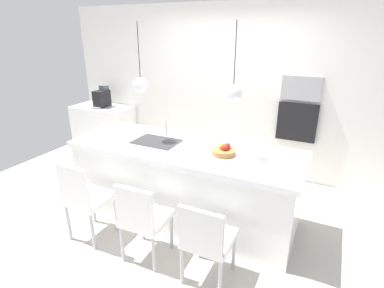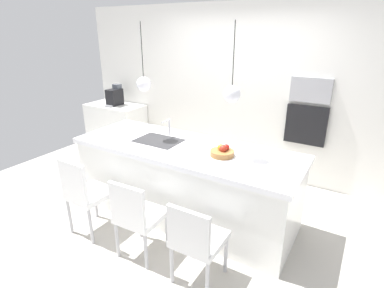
% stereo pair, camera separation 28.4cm
% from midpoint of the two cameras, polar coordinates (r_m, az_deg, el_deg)
% --- Properties ---
extents(floor, '(6.60, 6.60, 0.00)m').
position_cam_midpoint_polar(floor, '(3.94, 0.84, -13.12)').
color(floor, '#BCB7AD').
rests_on(floor, ground).
extents(back_wall, '(6.00, 0.10, 2.60)m').
position_cam_midpoint_polar(back_wall, '(4.85, 10.96, 9.76)').
color(back_wall, silver).
rests_on(back_wall, ground).
extents(kitchen_island, '(2.72, 0.98, 0.93)m').
position_cam_midpoint_polar(kitchen_island, '(3.70, 0.88, -7.15)').
color(kitchen_island, white).
rests_on(kitchen_island, ground).
extents(sink_basin, '(0.56, 0.40, 0.02)m').
position_cam_midpoint_polar(sink_basin, '(3.71, -4.20, 0.56)').
color(sink_basin, '#2D2D30').
rests_on(sink_basin, kitchen_island).
extents(faucet, '(0.02, 0.17, 0.22)m').
position_cam_midpoint_polar(faucet, '(3.82, -2.42, 3.58)').
color(faucet, silver).
rests_on(faucet, kitchen_island).
extents(fruit_bowl, '(0.26, 0.26, 0.13)m').
position_cam_midpoint_polar(fruit_bowl, '(3.27, 8.27, -1.47)').
color(fruit_bowl, '#9E6B38').
rests_on(fruit_bowl, kitchen_island).
extents(side_counter, '(1.10, 0.60, 0.87)m').
position_cam_midpoint_polar(side_counter, '(6.03, -12.83, 3.25)').
color(side_counter, white).
rests_on(side_counter, ground).
extents(coffee_machine, '(0.20, 0.35, 0.38)m').
position_cam_midpoint_polar(coffee_machine, '(5.87, -13.10, 8.75)').
color(coffee_machine, black).
rests_on(coffee_machine, side_counter).
extents(microwave, '(0.54, 0.08, 0.34)m').
position_cam_midpoint_polar(microwave, '(4.51, 23.35, 9.39)').
color(microwave, '#9E9EA3').
rests_on(microwave, back_wall).
extents(oven, '(0.56, 0.08, 0.56)m').
position_cam_midpoint_polar(oven, '(4.63, 22.47, 3.34)').
color(oven, black).
rests_on(oven, back_wall).
extents(chair_near, '(0.42, 0.44, 0.94)m').
position_cam_midpoint_polar(chair_near, '(3.51, -17.42, -8.75)').
color(chair_near, white).
rests_on(chair_near, ground).
extents(chair_middle, '(0.44, 0.44, 0.88)m').
position_cam_midpoint_polar(chair_middle, '(3.07, -7.75, -13.19)').
color(chair_middle, white).
rests_on(chair_middle, ground).
extents(chair_far, '(0.43, 0.43, 0.84)m').
position_cam_midpoint_polar(chair_far, '(2.78, 3.87, -17.56)').
color(chair_far, silver).
rests_on(chair_far, ground).
extents(pendant_light_left, '(0.17, 0.17, 0.77)m').
position_cam_midpoint_polar(pendant_light_left, '(3.64, -6.90, 11.25)').
color(pendant_light_left, silver).
extents(pendant_light_right, '(0.17, 0.17, 0.77)m').
position_cam_midpoint_polar(pendant_light_right, '(3.08, 10.24, 9.35)').
color(pendant_light_right, silver).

